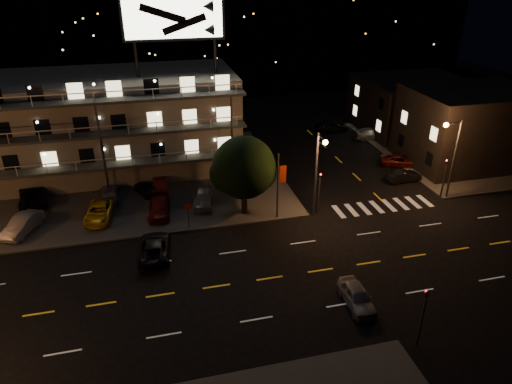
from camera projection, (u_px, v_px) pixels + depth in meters
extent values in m
plane|color=black|center=(243.00, 282.00, 33.39)|extent=(140.00, 140.00, 0.00)
cube|color=#3D3D3A|center=(72.00, 186.00, 47.70)|extent=(44.00, 24.00, 0.15)
cube|color=#3D3D3A|center=(443.00, 149.00, 57.12)|extent=(16.00, 24.00, 0.15)
cube|color=gray|center=(106.00, 126.00, 49.81)|extent=(28.00, 12.00, 10.00)
cube|color=gray|center=(99.00, 77.00, 47.45)|extent=(28.00, 12.00, 0.50)
cube|color=#3D3D3A|center=(106.00, 166.00, 44.66)|extent=(28.00, 1.80, 0.25)
cube|color=#3D3D3A|center=(101.00, 135.00, 43.22)|extent=(28.00, 1.80, 0.25)
cube|color=#3D3D3A|center=(96.00, 102.00, 41.78)|extent=(28.00, 1.80, 0.25)
cylinder|color=black|center=(136.00, 60.00, 45.67)|extent=(0.36, 0.36, 3.50)
cylinder|color=black|center=(215.00, 56.00, 47.38)|extent=(0.36, 0.36, 3.50)
cube|color=black|center=(173.00, 19.00, 44.83)|extent=(10.20, 0.50, 4.20)
cube|color=#F0EECC|center=(174.00, 19.00, 44.57)|extent=(9.60, 0.06, 3.60)
cube|color=black|center=(470.00, 127.00, 51.77)|extent=(14.00, 10.00, 8.50)
cube|color=black|center=(412.00, 105.00, 62.51)|extent=(14.00, 12.00, 7.00)
cube|color=black|center=(165.00, 14.00, 88.67)|extent=(120.00, 20.00, 24.00)
cylinder|color=#2D2D30|center=(316.00, 175.00, 40.61)|extent=(0.20, 0.20, 8.00)
cylinder|color=#2D2D30|center=(322.00, 138.00, 38.20)|extent=(0.12, 1.80, 0.12)
sphere|color=orange|center=(325.00, 142.00, 37.55)|extent=(0.44, 0.44, 0.44)
cylinder|color=#2D2D30|center=(454.00, 161.00, 43.60)|extent=(0.20, 0.20, 8.00)
cylinder|color=#2D2D30|center=(454.00, 123.00, 41.72)|extent=(1.80, 0.12, 0.12)
sphere|color=orange|center=(446.00, 125.00, 41.59)|extent=(0.44, 0.44, 0.44)
cylinder|color=#2D2D30|center=(319.00, 196.00, 41.88)|extent=(0.14, 0.14, 3.60)
imported|color=black|center=(320.00, 173.00, 40.84)|extent=(0.20, 0.16, 1.00)
sphere|color=#FF0C0C|center=(321.00, 174.00, 40.78)|extent=(0.14, 0.14, 0.14)
cylinder|color=#2D2D30|center=(421.00, 322.00, 27.14)|extent=(0.14, 0.14, 3.60)
imported|color=black|center=(428.00, 292.00, 26.11)|extent=(0.20, 0.16, 1.00)
sphere|color=#FF0C0C|center=(426.00, 292.00, 26.25)|extent=(0.14, 0.14, 0.14)
cylinder|color=#2D2D30|center=(443.00, 181.00, 44.66)|extent=(0.14, 0.14, 3.60)
imported|color=black|center=(448.00, 159.00, 43.62)|extent=(0.16, 0.20, 1.00)
sphere|color=#FF0C0C|center=(447.00, 160.00, 43.64)|extent=(0.14, 0.14, 0.14)
cylinder|color=#2D2D30|center=(278.00, 187.00, 40.31)|extent=(0.16, 0.16, 6.40)
cube|color=#A4220B|center=(283.00, 174.00, 39.86)|extent=(0.60, 0.04, 1.60)
cylinder|color=#2D2D30|center=(188.00, 217.00, 39.71)|extent=(0.08, 0.08, 2.20)
cylinder|color=#A4220B|center=(188.00, 207.00, 39.20)|extent=(0.91, 0.04, 0.91)
cylinder|color=black|center=(244.00, 200.00, 41.82)|extent=(0.54, 0.54, 2.61)
sphere|color=black|center=(244.00, 168.00, 40.35)|extent=(5.66, 5.66, 5.66)
sphere|color=black|center=(229.00, 174.00, 40.74)|extent=(3.48, 3.48, 3.48)
sphere|color=black|center=(258.00, 173.00, 40.42)|extent=(3.27, 3.27, 3.27)
imported|color=gray|center=(23.00, 225.00, 39.05)|extent=(3.13, 4.68, 1.46)
imported|color=yellow|center=(99.00, 212.00, 41.19)|extent=(2.71, 4.98, 1.32)
imported|color=#60140D|center=(159.00, 207.00, 41.92)|extent=(2.35, 4.81, 1.35)
imported|color=gray|center=(203.00, 198.00, 43.52)|extent=(2.54, 4.52, 1.45)
imported|color=black|center=(33.00, 195.00, 43.93)|extent=(3.39, 5.73, 1.50)
imported|color=gray|center=(109.00, 193.00, 44.52)|extent=(2.00, 4.41, 1.25)
imported|color=black|center=(147.00, 188.00, 45.49)|extent=(2.88, 4.00, 1.26)
imported|color=#60140D|center=(160.00, 184.00, 46.33)|extent=(1.44, 3.90, 1.27)
imported|color=black|center=(404.00, 176.00, 48.56)|extent=(3.82, 1.54, 1.23)
imported|color=#60140D|center=(400.00, 160.00, 52.35)|extent=(4.95, 3.41, 1.26)
imported|color=gray|center=(372.00, 134.00, 60.20)|extent=(5.19, 2.42, 1.47)
imported|color=black|center=(332.00, 126.00, 63.08)|extent=(4.57, 2.03, 1.53)
imported|color=gray|center=(357.00, 296.00, 30.96)|extent=(1.73, 4.03, 1.36)
imported|color=black|center=(155.00, 247.00, 36.26)|extent=(2.81, 5.28, 1.41)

